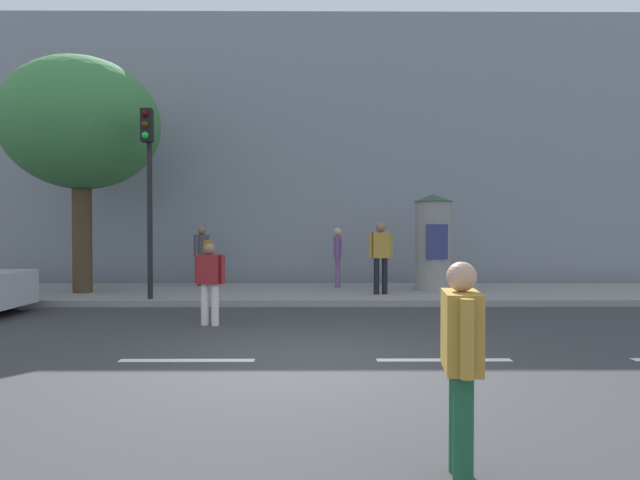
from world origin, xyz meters
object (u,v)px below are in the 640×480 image
at_px(traffic_light, 148,172).
at_px(pedestrian_with_bag, 338,253).
at_px(poster_column, 433,241).
at_px(pedestrian_with_backpack, 461,352).
at_px(street_tree, 81,125).
at_px(pedestrian_near_pole, 381,252).
at_px(pedestrian_in_light_jacket, 210,278).
at_px(pedestrian_in_dark_shirt, 202,250).

relative_size(traffic_light, pedestrian_with_bag, 2.63).
bearing_deg(poster_column, pedestrian_with_backpack, -101.09).
bearing_deg(traffic_light, pedestrian_with_bag, 30.15).
distance_m(street_tree, pedestrian_near_pole, 8.22).
bearing_deg(poster_column, traffic_light, -164.72).
height_order(poster_column, pedestrian_in_light_jacket, poster_column).
distance_m(traffic_light, pedestrian_in_light_jacket, 3.88).
bearing_deg(poster_column, pedestrian_in_light_jacket, -138.46).
distance_m(pedestrian_with_backpack, pedestrian_in_light_jacket, 6.81).
height_order(traffic_light, pedestrian_near_pole, traffic_light).
xyz_separation_m(pedestrian_in_light_jacket, pedestrian_in_dark_shirt, (-1.34, 5.72, 0.31)).
xyz_separation_m(traffic_light, pedestrian_in_dark_shirt, (0.56, 3.16, -1.90)).
bearing_deg(pedestrian_with_bag, traffic_light, -149.85).
distance_m(street_tree, pedestrian_with_backpack, 12.77).
distance_m(poster_column, pedestrian_in_light_jacket, 6.74).
bearing_deg(traffic_light, street_tree, 146.40).
xyz_separation_m(pedestrian_with_backpack, pedestrian_in_dark_shirt, (-4.29, 11.86, 0.28)).
distance_m(poster_column, pedestrian_with_backpack, 10.81).
xyz_separation_m(pedestrian_in_light_jacket, pedestrian_near_pole, (3.53, 3.53, 0.33)).
relative_size(pedestrian_in_light_jacket, pedestrian_in_dark_shirt, 0.89).
relative_size(traffic_light, pedestrian_with_backpack, 2.85).
relative_size(pedestrian_with_backpack, pedestrian_in_light_jacket, 1.01).
bearing_deg(pedestrian_near_pole, poster_column, 31.74).
bearing_deg(traffic_light, pedestrian_in_dark_shirt, 79.90).
relative_size(traffic_light, pedestrian_near_pole, 2.45).
bearing_deg(pedestrian_in_light_jacket, pedestrian_with_bag, 63.78).
height_order(pedestrian_near_pole, pedestrian_with_bag, pedestrian_near_pole).
distance_m(pedestrian_with_backpack, pedestrian_near_pole, 9.69).
xyz_separation_m(poster_column, pedestrian_near_pole, (-1.49, -0.92, -0.24)).
bearing_deg(traffic_light, pedestrian_in_light_jacket, -53.40).
height_order(pedestrian_with_backpack, pedestrian_in_dark_shirt, pedestrian_in_dark_shirt).
xyz_separation_m(street_tree, pedestrian_with_backpack, (6.97, -10.11, -3.51)).
bearing_deg(pedestrian_with_bag, pedestrian_in_light_jacket, -116.22).
bearing_deg(poster_column, pedestrian_near_pole, -148.26).
bearing_deg(pedestrian_with_backpack, street_tree, 124.57).
height_order(traffic_light, pedestrian_in_dark_shirt, traffic_light).
xyz_separation_m(street_tree, pedestrian_in_light_jacket, (4.02, -3.97, -3.54)).
bearing_deg(pedestrian_near_pole, pedestrian_in_dark_shirt, 155.76).
xyz_separation_m(traffic_light, poster_column, (6.93, 1.89, -1.63)).
bearing_deg(pedestrian_in_light_jacket, pedestrian_near_pole, 44.98).
bearing_deg(pedestrian_in_dark_shirt, pedestrian_in_light_jacket, -76.83).
distance_m(poster_column, pedestrian_with_bag, 2.61).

